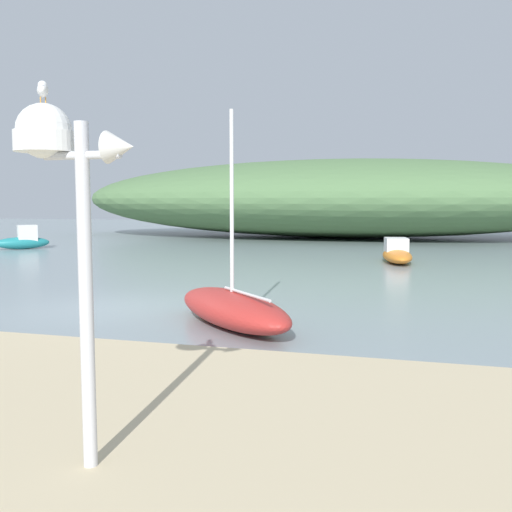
% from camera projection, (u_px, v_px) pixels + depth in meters
% --- Properties ---
extents(ground_plane, '(120.00, 120.00, 0.00)m').
position_uv_depth(ground_plane, '(113.00, 308.00, 13.45)').
color(ground_plane, gray).
extents(distant_hill, '(38.00, 15.92, 5.44)m').
position_uv_depth(distant_hill, '(337.00, 198.00, 40.30)').
color(distant_hill, '#517547').
rests_on(distant_hill, ground).
extents(mast_structure, '(1.08, 0.50, 3.12)m').
position_uv_depth(mast_structure, '(60.00, 170.00, 4.81)').
color(mast_structure, silver).
rests_on(mast_structure, beach_sand).
extents(seagull_on_radar, '(0.20, 0.25, 0.20)m').
position_uv_depth(seagull_on_radar, '(43.00, 89.00, 4.79)').
color(seagull_on_radar, orange).
rests_on(seagull_on_radar, mast_structure).
extents(motorboat_off_point, '(2.54, 2.49, 1.26)m').
position_uv_depth(motorboat_off_point, '(24.00, 240.00, 30.16)').
color(motorboat_off_point, teal).
rests_on(motorboat_off_point, ground).
extents(motorboat_mid_channel, '(1.64, 3.70, 1.00)m').
position_uv_depth(motorboat_mid_channel, '(397.00, 253.00, 23.47)').
color(motorboat_mid_channel, orange).
rests_on(motorboat_mid_channel, ground).
extents(sailboat_far_right, '(3.74, 3.79, 4.29)m').
position_uv_depth(sailboat_far_right, '(232.00, 308.00, 11.47)').
color(sailboat_far_right, '#B72D28').
rests_on(sailboat_far_right, ground).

